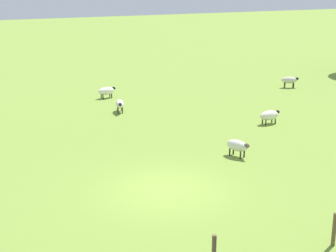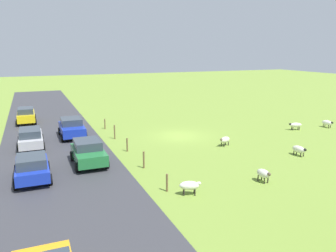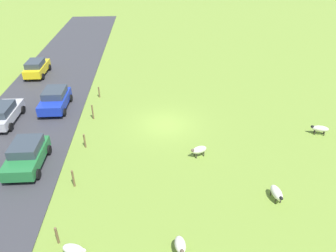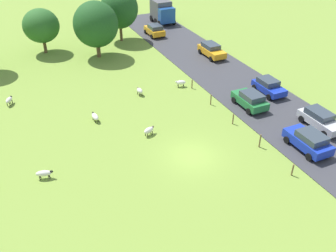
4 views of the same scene
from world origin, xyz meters
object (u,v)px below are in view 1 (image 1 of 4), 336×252
object	(u,v)px
sheep_2	(120,104)
sheep_6	(107,91)
sheep_1	(290,80)
sheep_3	(238,146)
sheep_4	(269,115)

from	to	relation	value
sheep_2	sheep_6	bearing A→B (deg)	173.75
sheep_1	sheep_2	xyz separation A→B (m)	(1.38, -13.10, -0.05)
sheep_1	sheep_3	xyz separation A→B (m)	(10.67, -10.97, -0.04)
sheep_2	sheep_6	xyz separation A→B (m)	(-3.70, 0.41, -0.02)
sheep_3	sheep_4	world-z (taller)	sheep_3
sheep_4	sheep_3	bearing A→B (deg)	-49.43
sheep_2	sheep_3	xyz separation A→B (m)	(9.28, 2.13, 0.01)
sheep_1	sheep_6	bearing A→B (deg)	-100.35
sheep_2	sheep_6	distance (m)	3.72
sheep_1	sheep_3	size ratio (longest dim) A/B	1.01
sheep_4	sheep_2	bearing A→B (deg)	-131.16
sheep_2	sheep_3	size ratio (longest dim) A/B	1.10
sheep_3	sheep_6	distance (m)	13.10
sheep_2	sheep_3	bearing A→B (deg)	12.93
sheep_1	sheep_2	world-z (taller)	sheep_1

